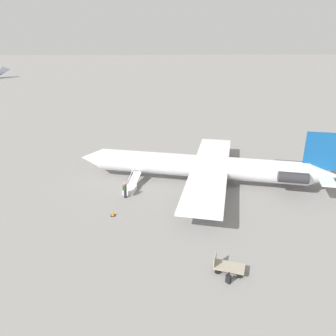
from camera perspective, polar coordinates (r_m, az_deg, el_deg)
name	(u,v)px	position (r m, az deg, el deg)	size (l,w,h in m)	color
ground_plane	(199,182)	(38.55, 5.41, -2.41)	(600.00, 600.00, 0.00)	gray
airplane_main	(208,167)	(37.70, 6.92, 0.26)	(29.46, 22.71, 6.69)	silver
boarding_stairs	(131,187)	(36.35, -6.45, -3.36)	(1.94, 4.14, 1.68)	silver
passenger	(125,189)	(34.54, -7.52, -3.66)	(0.40, 0.56, 1.74)	#23232D
luggage_cart	(227,266)	(24.90, 10.31, -16.47)	(2.44, 1.77, 1.22)	#9E937F
suitcase	(228,279)	(24.07, 10.48, -18.45)	(0.40, 0.42, 0.88)	black
traffic_cone_near_stairs	(113,214)	(31.71, -9.56, -7.85)	(0.43, 0.43, 0.47)	black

